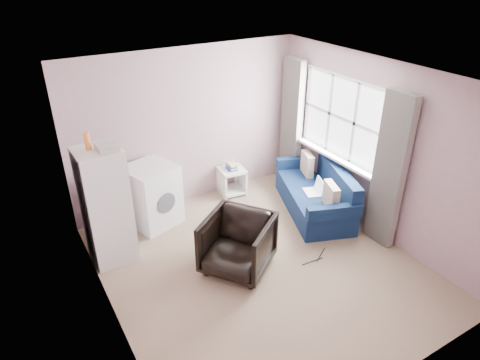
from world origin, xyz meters
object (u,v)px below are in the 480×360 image
object	(u,v)px
armchair	(238,242)
washing_machine	(152,194)
fridge	(106,205)
side_table	(232,179)
sofa	(317,194)

from	to	relation	value
armchair	washing_machine	bearing A→B (deg)	163.25
fridge	side_table	world-z (taller)	fridge
side_table	sofa	world-z (taller)	sofa
fridge	armchair	bearing A→B (deg)	-41.19
sofa	side_table	bearing A→B (deg)	147.92
side_table	sofa	size ratio (longest dim) A/B	0.29
side_table	sofa	bearing A→B (deg)	-52.50
armchair	washing_machine	world-z (taller)	washing_machine
fridge	sofa	distance (m)	3.23
side_table	fridge	bearing A→B (deg)	-163.15
washing_machine	sofa	distance (m)	2.58
fridge	washing_machine	world-z (taller)	fridge
armchair	side_table	size ratio (longest dim) A/B	1.48
armchair	fridge	bearing A→B (deg)	-165.00
fridge	washing_machine	distance (m)	0.98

